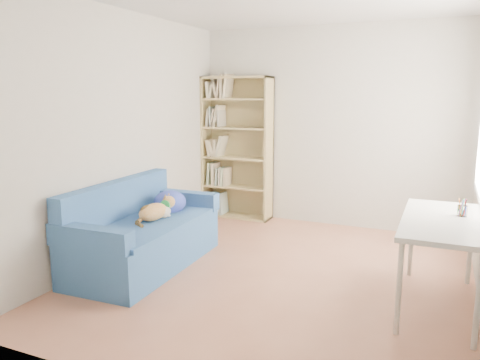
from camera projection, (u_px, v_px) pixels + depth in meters
name	position (u px, v px, depth m)	size (l,w,h in m)	color
ground	(278.00, 275.00, 4.54)	(4.00, 4.00, 0.00)	#9E6147
room_shell	(292.00, 105.00, 4.23)	(3.54, 4.04, 2.62)	silver
sofa	(143.00, 234.00, 4.77)	(0.88, 1.76, 0.86)	navy
bookshelf	(237.00, 154.00, 6.52)	(0.98, 0.31, 1.96)	tan
desk	(442.00, 227.00, 3.77)	(0.61, 1.34, 0.75)	silver
pen_cup	(462.00, 210.00, 3.83)	(0.08, 0.08, 0.15)	white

